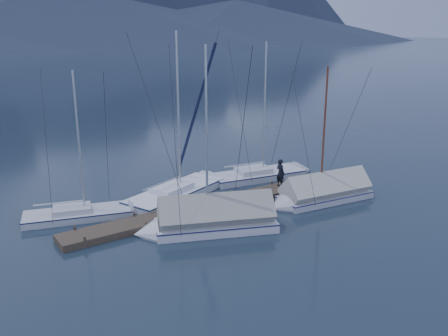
{
  "coord_description": "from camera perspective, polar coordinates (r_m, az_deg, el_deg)",
  "views": [
    {
      "loc": [
        -13.82,
        -18.1,
        9.36
      ],
      "look_at": [
        0.0,
        2.0,
        2.2
      ],
      "focal_mm": 38.0,
      "sensor_mm": 36.0,
      "label": 1
    }
  ],
  "objects": [
    {
      "name": "ground",
      "position": [
        24.62,
        2.65,
        -6.0
      ],
      "size": [
        1000.0,
        1000.0,
        0.0
      ],
      "primitive_type": "plane",
      "color": "black",
      "rests_on": "ground"
    },
    {
      "name": "dock",
      "position": [
        26.09,
        0.0,
        -4.41
      ],
      "size": [
        18.0,
        1.5,
        0.54
      ],
      "color": "#382D23",
      "rests_on": "ground"
    },
    {
      "name": "mooring_posts",
      "position": [
        25.74,
        -0.92,
        -4.13
      ],
      "size": [
        15.12,
        1.52,
        0.35
      ],
      "color": "#382D23",
      "rests_on": "ground"
    },
    {
      "name": "sailboat_open_left",
      "position": [
        25.63,
        -15.37,
        -5.33
      ],
      "size": [
        6.49,
        3.48,
        8.26
      ],
      "color": "#B8BCC5",
      "rests_on": "ground"
    },
    {
      "name": "sailboat_open_mid",
      "position": [
        28.31,
        -4.55,
        -2.62
      ],
      "size": [
        8.01,
        4.77,
        10.24
      ],
      "color": "white",
      "rests_on": "ground"
    },
    {
      "name": "sailboat_open_right",
      "position": [
        31.34,
        5.52,
        -0.77
      ],
      "size": [
        7.44,
        3.41,
        9.52
      ],
      "color": "silver",
      "rests_on": "ground"
    },
    {
      "name": "sailboat_covered_near",
      "position": [
        27.21,
        11.28,
        -3.16
      ],
      "size": [
        6.6,
        2.92,
        8.32
      ],
      "color": "#B9BCC6",
      "rests_on": "ground"
    },
    {
      "name": "sailboat_covered_far",
      "position": [
        22.91,
        -2.34,
        -6.49
      ],
      "size": [
        7.11,
        4.5,
        9.61
      ],
      "color": "silver",
      "rests_on": "ground"
    },
    {
      "name": "person",
      "position": [
        28.27,
        6.8,
        -0.59
      ],
      "size": [
        0.43,
        0.63,
        1.68
      ],
      "primitive_type": "imported",
      "rotation": [
        0.0,
        0.0,
        1.62
      ],
      "color": "black",
      "rests_on": "dock"
    }
  ]
}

